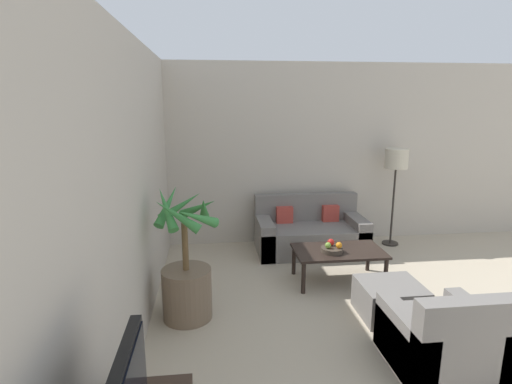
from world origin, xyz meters
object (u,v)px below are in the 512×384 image
Objects in this scene: fruit_bowl at (332,250)px; armchair at (443,340)px; floor_lamp at (396,164)px; coffee_table at (338,254)px; ottoman at (390,299)px; potted_palm at (187,277)px; apple_green at (328,245)px; apple_red at (331,242)px; orange_fruit at (339,245)px; sofa_loveseat at (310,233)px.

armchair is (0.43, -1.62, -0.18)m from fruit_bowl.
coffee_table is at bearing -136.17° from floor_lamp.
ottoman is at bearing 93.70° from armchair.
coffee_table is (1.76, 0.64, -0.09)m from potted_palm.
floor_lamp is 2.45m from ottoman.
apple_green is (1.61, 0.56, 0.05)m from potted_palm.
floor_lamp is 1.38× the size of coffee_table.
coffee_table is 0.89m from ottoman.
fruit_bowl is at bearing -95.34° from apple_red.
orange_fruit is (0.07, -0.03, 0.07)m from fruit_bowl.
sofa_loveseat is at bearing -175.04° from floor_lamp.
potted_palm is 0.88× the size of sofa_loveseat.
sofa_loveseat is 20.81× the size of orange_fruit.
fruit_bowl is at bearing 159.75° from orange_fruit.
coffee_table is (-1.21, -1.16, -0.89)m from floor_lamp.
fruit_bowl is 3.17× the size of apple_red.
fruit_bowl is 3.60× the size of apple_green.
potted_palm reaches higher than coffee_table.
potted_palm is at bearing -160.79° from apple_green.
coffee_table is 4.09× the size of fruit_bowl.
potted_palm is 2.06m from ottoman.
apple_red is at bearing 124.17° from orange_fruit.
orange_fruit is (0.06, -1.14, 0.23)m from sofa_loveseat.
sofa_loveseat reaches higher than coffee_table.
fruit_bowl is (-0.02, -1.11, 0.16)m from sofa_loveseat.
apple_red reaches higher than apple_green.
floor_lamp reaches higher than armchair.
armchair is (0.42, -2.72, -0.01)m from sofa_loveseat.
fruit_bowl reaches higher than ottoman.
apple_red is 1.14× the size of apple_green.
sofa_loveseat is 1.45× the size of coffee_table.
sofa_loveseat is 21.31× the size of apple_green.
potted_palm is at bearing -160.19° from coffee_table.
ottoman is (2.04, -0.19, -0.27)m from potted_palm.
floor_lamp is at bearing 64.84° from ottoman.
fruit_bowl is (-0.10, -0.06, 0.07)m from coffee_table.
armchair reaches higher than ottoman.
armchair is (0.49, -1.60, -0.24)m from apple_green.
fruit_bowl reaches higher than coffee_table.
fruit_bowl is 0.89m from ottoman.
sofa_loveseat reaches higher than armchair.
orange_fruit is (1.73, 0.55, 0.05)m from potted_palm.
coffee_table is 0.22m from apple_green.
sofa_loveseat is at bearing 98.72° from armchair.
sofa_loveseat reaches higher than ottoman.
floor_lamp is at bearing 41.37° from apple_red.
sofa_loveseat is 1.91m from ottoman.
potted_palm is 2.38m from sofa_loveseat.
armchair reaches higher than coffee_table.
sofa_loveseat reaches higher than apple_red.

